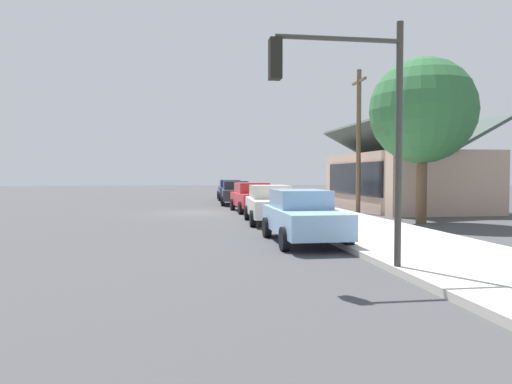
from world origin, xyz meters
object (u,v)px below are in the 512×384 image
Objects in this scene: car_charcoal at (236,193)px; car_ivory at (271,204)px; car_cherry at (253,197)px; shade_tree at (422,111)px; utility_pole_wooden at (359,139)px; car_skyblue at (303,216)px; car_navy at (230,190)px; traffic_light_main at (350,105)px; fire_hydrant_red at (256,196)px.

car_charcoal is 12.09m from car_ivory.
car_charcoal is 6.27m from car_cherry.
utility_pole_wooden is (-5.24, -0.78, -0.76)m from shade_tree.
car_skyblue is (11.69, -0.13, -0.00)m from car_cherry.
traffic_light_main is (28.58, -0.24, 2.68)m from car_navy.
car_charcoal is at bearing -145.67° from utility_pole_wooden.
shade_tree reaches higher than car_skyblue.
shade_tree is at bearing 37.51° from car_cherry.
car_skyblue is 8.62m from shade_tree.
car_skyblue reaches higher than fire_hydrant_red.
fire_hydrant_red is at bearing 167.34° from car_cherry.
car_cherry and car_skyblue have the same top height.
car_cherry is at bearing 179.27° from car_skyblue.
traffic_light_main is 15.51m from utility_pole_wooden.
car_cherry is (12.21, 0.10, 0.00)m from car_navy.
utility_pole_wooden reaches higher than car_ivory.
utility_pole_wooden reaches higher than shade_tree.
car_navy is at bearing -162.45° from fire_hydrant_red.
car_charcoal and car_cherry have the same top height.
car_charcoal is 2.18m from fire_hydrant_red.
shade_tree is at bearing 125.86° from car_skyblue.
utility_pole_wooden reaches higher than fire_hydrant_red.
shade_tree reaches higher than fire_hydrant_red.
car_cherry is 5.83m from car_ivory.
shade_tree is (1.34, 6.16, 3.87)m from car_ivory.
car_ivory is (18.05, 0.05, 0.00)m from car_navy.
traffic_light_main reaches higher than car_cherry.
car_cherry reaches higher than fire_hydrant_red.
shade_tree is at bearing 17.80° from fire_hydrant_red.
car_cherry is 11.69m from car_skyblue.
car_cherry is at bearing -177.69° from car_ivory.
car_charcoal and car_ivory have the same top height.
traffic_light_main is 24.32m from fire_hydrant_red.
car_navy is 23.91m from car_skyblue.
car_ivory is (5.83, -0.05, -0.00)m from car_cherry.
car_navy is at bearing -178.45° from car_charcoal.
shade_tree is 16.18m from fire_hydrant_red.
car_navy is 20.72m from shade_tree.
car_skyblue is 0.60× the size of utility_pole_wooden.
car_cherry is 0.62× the size of utility_pole_wooden.
car_navy is 0.68× the size of shade_tree.
car_cherry is at bearing -139.59° from shade_tree.
car_ivory is at bearing 178.47° from traffic_light_main.
car_cherry is 10.18m from shade_tree.
fire_hydrant_red is at bearing -157.47° from utility_pole_wooden.
traffic_light_main is (22.63, -0.07, 2.68)m from car_charcoal.
car_charcoal is 17.95m from car_skyblue.
car_skyblue is at bearing 1.71° from car_navy.
car_charcoal is at bearing 0.16° from car_navy.
car_skyblue is 19.46m from fire_hydrant_red.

